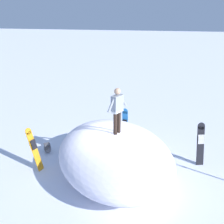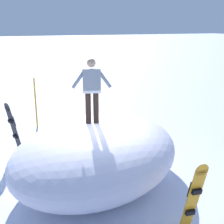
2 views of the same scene
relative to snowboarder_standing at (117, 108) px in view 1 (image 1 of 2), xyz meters
name	(u,v)px [view 1 (image 1 of 2)]	position (x,y,z in m)	size (l,w,h in m)	color
ground	(111,171)	(-0.20, -0.06, -2.58)	(240.00, 240.00, 0.00)	white
snow_mound	(114,153)	(-0.07, -0.09, -1.77)	(5.32, 4.01, 1.62)	white
snowboarder_standing	(117,108)	(0.00, 0.00, 0.00)	(0.42, 0.98, 1.67)	black
snowboard_primary_upright	(125,124)	(-0.41, 2.50, -1.73)	(0.27, 0.17, 1.65)	#2672BF
snowboard_secondary_upright	(34,149)	(-3.02, -0.85, -1.71)	(0.52, 0.34, 1.68)	orange
snowboard_tertiary_upright	(200,143)	(2.93, 1.65, -1.70)	(0.42, 0.47, 1.70)	black
backpack_near	(47,148)	(-3.26, 0.30, -2.36)	(0.50, 0.49, 0.43)	#4C4C51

